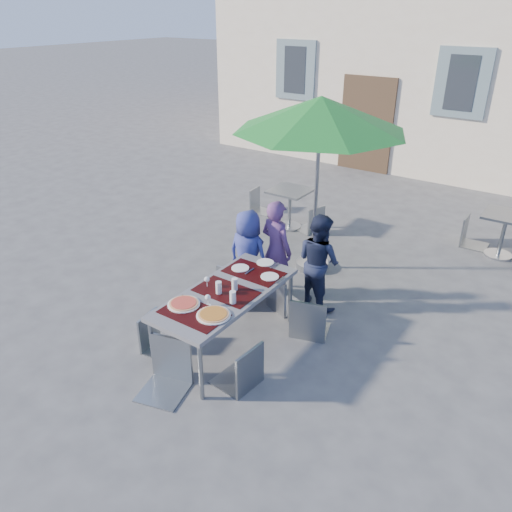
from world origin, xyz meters
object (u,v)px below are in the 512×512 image
Objects in this scene: child_1 at (276,250)px; child_2 at (319,261)px; dining_table at (226,296)px; cafe_table_0 at (290,202)px; chair_3 at (153,313)px; pizza_near_left at (184,304)px; chair_0 at (236,262)px; bg_chair_r_0 at (313,204)px; child_0 at (248,254)px; bg_chair_l_0 at (259,187)px; patio_umbrella at (321,116)px; pizza_near_right at (214,315)px; chair_5 at (164,338)px; chair_1 at (283,272)px; chair_4 at (242,342)px; chair_2 at (311,294)px; bg_chair_l_1 at (474,214)px; cafe_table_1 at (504,228)px.

child_1 reaches higher than child_2.
dining_table is 3.68m from cafe_table_0.
chair_3 is 1.18× the size of cafe_table_0.
chair_0 is (-0.29, 1.32, -0.14)m from pizza_near_left.
bg_chair_r_0 reaches higher than dining_table.
child_0 is 1.45× the size of bg_chair_l_0.
pizza_near_right is at bearing -83.03° from patio_umbrella.
chair_5 is at bearing -80.65° from bg_chair_r_0.
bg_chair_r_0 is (-0.92, 2.48, -0.03)m from chair_1.
chair_4 is at bearing 122.53° from child_0.
chair_1 is at bearing 20.70° from chair_0.
chair_2 is at bearing 156.26° from child_1.
dining_table is 0.75m from chair_4.
chair_3 is at bearing -81.57° from cafe_table_0.
child_1 is 1.92m from chair_3.
chair_3 is (-1.35, -1.25, -0.10)m from chair_2.
cafe_table_0 is (-1.82, 3.92, -0.08)m from chair_4.
dining_table is 2.14× the size of bg_chair_l_0.
child_2 is at bearing -42.59° from bg_chair_l_0.
chair_1 is at bearing -113.55° from bg_chair_l_1.
child_0 is at bearing -72.01° from cafe_table_0.
bg_chair_r_0 is (0.43, 0.08, 0.05)m from cafe_table_0.
chair_3 is at bearing -119.74° from cafe_table_1.
chair_3 is (-0.77, -1.57, -0.06)m from chair_1.
pizza_near_left is 0.14× the size of patio_umbrella.
chair_3 is at bearing -114.30° from bg_chair_l_1.
chair_4 is 4.23m from bg_chair_r_0.
cafe_table_1 is at bearing 16.28° from bg_chair_r_0.
dining_table is 2.56× the size of cafe_table_0.
cafe_table_0 is at bearing -169.99° from bg_chair_r_0.
bg_chair_r_0 is at bearing 104.31° from pizza_near_right.
dining_table is 4.86m from bg_chair_l_1.
bg_chair_l_1 reaches higher than cafe_table_1.
pizza_near_right is 1.54m from chair_1.
chair_1 is 0.67m from chair_2.
chair_5 is (0.40, -2.03, 0.00)m from child_0.
bg_chair_r_0 is (-1.51, 2.80, -0.06)m from chair_2.
chair_3 is 0.71m from chair_5.
chair_0 is at bearing 175.22° from chair_2.
pizza_near_right is 4.19m from cafe_table_0.
bg_chair_l_1 is (2.13, 3.74, -0.08)m from chair_0.
chair_5 is 4.53m from cafe_table_0.
bg_chair_r_0 is (-1.39, 4.00, -0.04)m from chair_4.
child_0 reaches higher than bg_chair_l_0.
pizza_near_left is 3.21m from patio_umbrella.
bg_chair_r_0 is at bearing -11.42° from bg_chair_l_0.
child_2 is 0.75m from chair_2.
chair_1 is 1.05× the size of bg_chair_r_0.
child_1 reaches higher than bg_chair_r_0.
bg_chair_l_0 is (-2.02, 1.48, -1.82)m from patio_umbrella.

